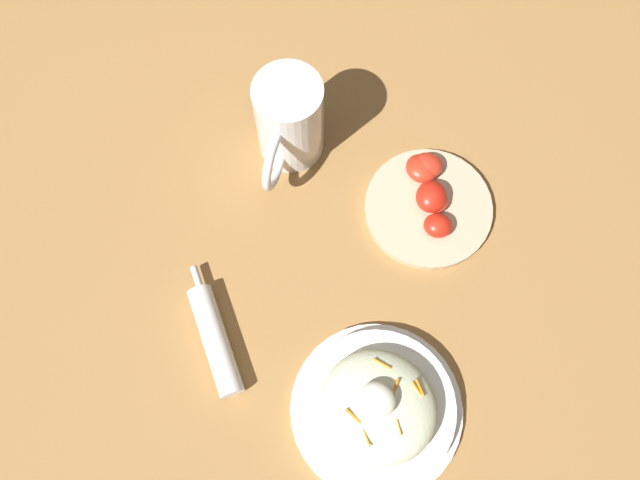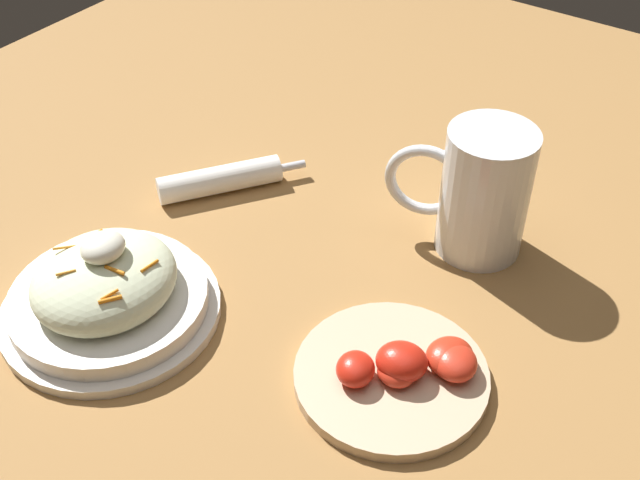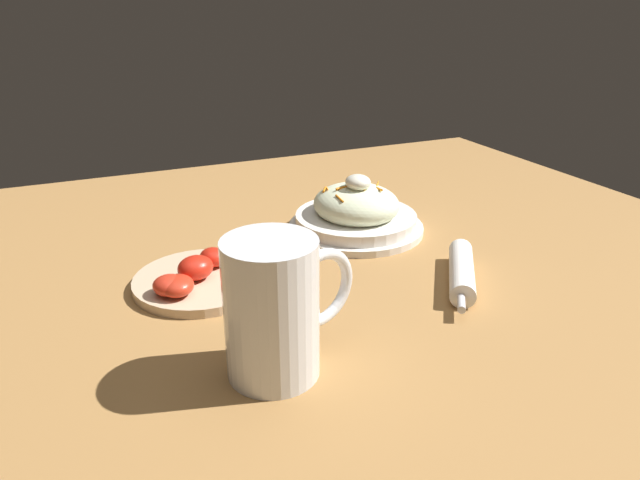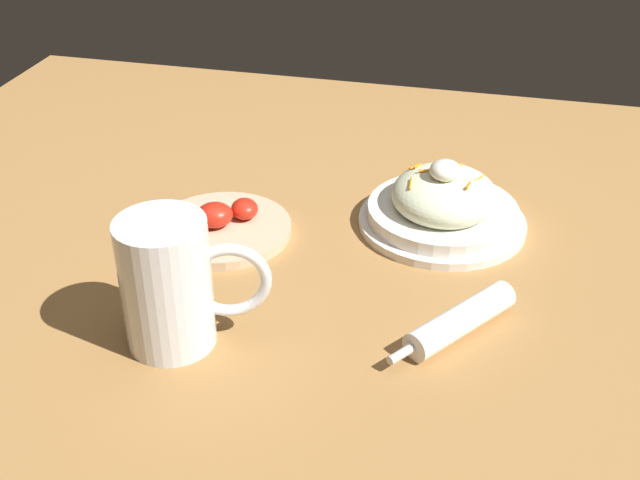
{
  "view_description": "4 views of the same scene",
  "coord_description": "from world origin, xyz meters",
  "px_view_note": "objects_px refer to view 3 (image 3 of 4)",
  "views": [
    {
      "loc": [
        -0.21,
        0.25,
        0.88
      ],
      "look_at": [
        -0.05,
        0.01,
        0.08
      ],
      "focal_mm": 37.1,
      "sensor_mm": 36.0,
      "label": 1
    },
    {
      "loc": [
        -0.57,
        -0.36,
        0.59
      ],
      "look_at": [
        -0.06,
        -0.0,
        0.05
      ],
      "focal_mm": 45.02,
      "sensor_mm": 36.0,
      "label": 2
    },
    {
      "loc": [
        0.56,
        -0.27,
        0.36
      ],
      "look_at": [
        -0.05,
        0.0,
        0.08
      ],
      "focal_mm": 32.33,
      "sensor_mm": 36.0,
      "label": 3
    },
    {
      "loc": [
        0.72,
        0.21,
        0.56
      ],
      "look_at": [
        -0.06,
        0.02,
        0.06
      ],
      "focal_mm": 45.7,
      "sensor_mm": 36.0,
      "label": 4
    }
  ],
  "objects_px": {
    "beer_mug": "(274,316)",
    "napkin_roll": "(460,271)",
    "salad_plate": "(356,213)",
    "tomato_plate": "(198,278)"
  },
  "relations": [
    {
      "from": "salad_plate",
      "to": "beer_mug",
      "type": "distance_m",
      "value": 0.4
    },
    {
      "from": "beer_mug",
      "to": "napkin_roll",
      "type": "relative_size",
      "value": 0.95
    },
    {
      "from": "tomato_plate",
      "to": "napkin_roll",
      "type": "bearing_deg",
      "value": 68.59
    },
    {
      "from": "salad_plate",
      "to": "napkin_roll",
      "type": "distance_m",
      "value": 0.23
    },
    {
      "from": "tomato_plate",
      "to": "beer_mug",
      "type": "bearing_deg",
      "value": 8.29
    },
    {
      "from": "salad_plate",
      "to": "tomato_plate",
      "type": "relative_size",
      "value": 1.22
    },
    {
      "from": "salad_plate",
      "to": "tomato_plate",
      "type": "distance_m",
      "value": 0.3
    },
    {
      "from": "napkin_roll",
      "to": "tomato_plate",
      "type": "distance_m",
      "value": 0.35
    },
    {
      "from": "salad_plate",
      "to": "tomato_plate",
      "type": "bearing_deg",
      "value": -71.98
    },
    {
      "from": "napkin_roll",
      "to": "salad_plate",
      "type": "bearing_deg",
      "value": -168.64
    }
  ]
}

